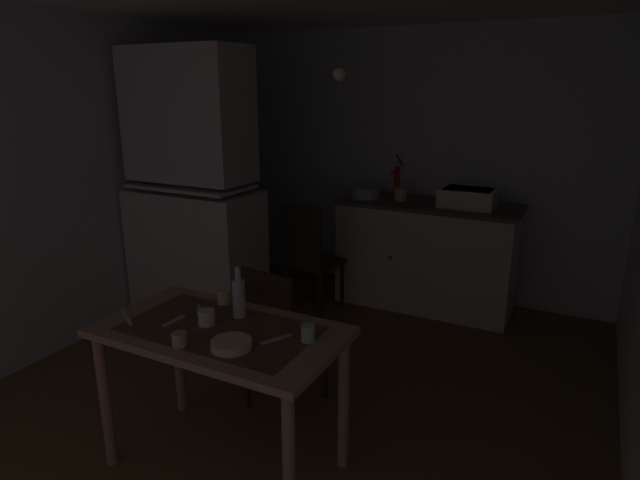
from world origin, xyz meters
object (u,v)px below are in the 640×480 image
object	(u,v)px
sink_basin	(468,197)
chair_far_side	(279,334)
hand_pump	(397,179)
chair_by_counter	(310,257)
mixing_bowl_counter	(366,192)
serving_bowl_wide	(231,344)
mug_tall	(207,317)
dining_table	(221,349)
glass_bottle	(239,297)
hutch_cabinet	(193,199)

from	to	relation	value
sink_basin	chair_far_side	size ratio (longest dim) A/B	0.49
sink_basin	chair_far_side	world-z (taller)	sink_basin
hand_pump	chair_by_counter	xyz separation A→B (m)	(-0.50, -0.68, -0.59)
mixing_bowl_counter	chair_by_counter	distance (m)	0.79
mixing_bowl_counter	chair_by_counter	world-z (taller)	mixing_bowl_counter
mixing_bowl_counter	chair_far_side	bearing A→B (deg)	-82.11
mixing_bowl_counter	serving_bowl_wide	distance (m)	2.65
mug_tall	hand_pump	bearing A→B (deg)	88.94
sink_basin	dining_table	bearing A→B (deg)	-103.39
dining_table	mixing_bowl_counter	bearing A→B (deg)	96.61
chair_by_counter	glass_bottle	xyz separation A→B (m)	(0.54, -1.72, 0.37)
sink_basin	glass_bottle	xyz separation A→B (m)	(-0.60, -2.36, -0.13)
chair_far_side	sink_basin	bearing A→B (deg)	72.41
mug_tall	glass_bottle	distance (m)	0.19
sink_basin	chair_far_side	xyz separation A→B (m)	(-0.62, -1.96, -0.51)
hand_pump	glass_bottle	bearing A→B (deg)	-89.07
chair_far_side	serving_bowl_wide	distance (m)	0.78
glass_bottle	mug_tall	bearing A→B (deg)	-119.74
hand_pump	dining_table	world-z (taller)	hand_pump
mixing_bowl_counter	glass_bottle	distance (m)	2.33
sink_basin	mug_tall	bearing A→B (deg)	-105.22
hutch_cabinet	serving_bowl_wide	xyz separation A→B (m)	(1.47, -1.51, -0.23)
hutch_cabinet	hand_pump	distance (m)	1.74
glass_bottle	serving_bowl_wide	bearing A→B (deg)	-60.46
chair_by_counter	mug_tall	bearing A→B (deg)	-76.48
chair_far_side	serving_bowl_wide	world-z (taller)	chair_far_side
mug_tall	hutch_cabinet	bearing A→B (deg)	131.78
chair_far_side	dining_table	bearing A→B (deg)	-87.80
hand_pump	mug_tall	bearing A→B (deg)	-91.06
hand_pump	mixing_bowl_counter	size ratio (longest dim) A/B	1.54
hand_pump	serving_bowl_wide	world-z (taller)	hand_pump
chair_by_counter	serving_bowl_wide	bearing A→B (deg)	-70.77
mixing_bowl_counter	mug_tall	bearing A→B (deg)	-85.31
serving_bowl_wide	mug_tall	world-z (taller)	mug_tall
chair_by_counter	mug_tall	size ratio (longest dim) A/B	11.83
sink_basin	dining_table	distance (m)	2.61
chair_by_counter	serving_bowl_wide	world-z (taller)	chair_by_counter
sink_basin	mug_tall	world-z (taller)	sink_basin
serving_bowl_wide	dining_table	bearing A→B (deg)	141.02
chair_far_side	mug_tall	distance (m)	0.64
serving_bowl_wide	chair_far_side	bearing A→B (deg)	105.33
dining_table	glass_bottle	xyz separation A→B (m)	(0.00, 0.16, 0.22)
dining_table	mug_tall	size ratio (longest dim) A/B	14.66
hutch_cabinet	mixing_bowl_counter	xyz separation A→B (m)	(1.01, 1.10, -0.04)
dining_table	chair_by_counter	world-z (taller)	chair_by_counter
chair_far_side	serving_bowl_wide	bearing A→B (deg)	-74.67
hand_pump	mixing_bowl_counter	distance (m)	0.29
chair_far_side	chair_by_counter	bearing A→B (deg)	111.23
hutch_cabinet	mixing_bowl_counter	bearing A→B (deg)	47.33
hutch_cabinet	serving_bowl_wide	world-z (taller)	hutch_cabinet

